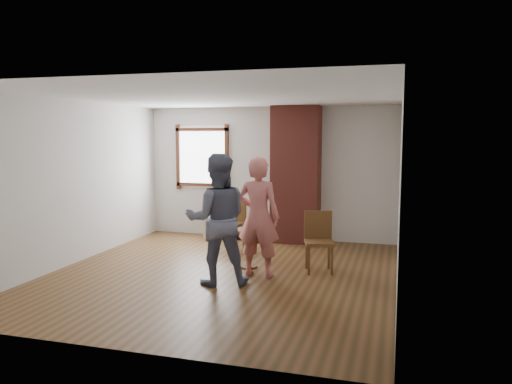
% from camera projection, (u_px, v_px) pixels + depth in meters
% --- Properties ---
extents(ground, '(5.50, 5.50, 0.00)m').
position_uv_depth(ground, '(222.00, 274.00, 7.41)').
color(ground, brown).
rests_on(ground, ground).
extents(room_shell, '(5.04, 5.52, 2.62)m').
position_uv_depth(room_shell, '(231.00, 151.00, 7.79)').
color(room_shell, silver).
rests_on(room_shell, ground).
extents(brick_chimney, '(0.90, 0.50, 2.60)m').
position_uv_depth(brick_chimney, '(296.00, 175.00, 9.48)').
color(brick_chimney, brown).
rests_on(brick_chimney, ground).
extents(stoneware_crock, '(0.36, 0.36, 0.44)m').
position_uv_depth(stoneware_crock, '(212.00, 227.00, 9.97)').
color(stoneware_crock, '#C6B18F').
rests_on(stoneware_crock, ground).
extents(dark_pot, '(0.19, 0.19, 0.16)m').
position_uv_depth(dark_pot, '(238.00, 235.00, 9.84)').
color(dark_pot, black).
rests_on(dark_pot, ground).
extents(dining_chair_left, '(0.49, 0.49, 0.90)m').
position_uv_depth(dining_chair_left, '(233.00, 221.00, 9.09)').
color(dining_chair_left, brown).
rests_on(dining_chair_left, ground).
extents(dining_chair_right, '(0.52, 0.52, 0.91)m').
position_uv_depth(dining_chair_right, '(319.00, 238.00, 7.55)').
color(dining_chair_right, brown).
rests_on(dining_chair_right, ground).
extents(side_table, '(0.40, 0.40, 0.60)m').
position_uv_depth(side_table, '(248.00, 242.00, 7.73)').
color(side_table, brown).
rests_on(side_table, ground).
extents(cake_plate, '(0.18, 0.18, 0.01)m').
position_uv_depth(cake_plate, '(248.00, 229.00, 7.71)').
color(cake_plate, white).
rests_on(cake_plate, side_table).
extents(cake_slice, '(0.08, 0.07, 0.06)m').
position_uv_depth(cake_slice, '(249.00, 227.00, 7.70)').
color(cake_slice, white).
rests_on(cake_slice, cake_plate).
extents(man, '(1.08, 0.97, 1.81)m').
position_uv_depth(man, '(217.00, 220.00, 6.83)').
color(man, '#131B36').
rests_on(man, ground).
extents(person_pink, '(0.66, 0.45, 1.75)m').
position_uv_depth(person_pink, '(258.00, 217.00, 7.22)').
color(person_pink, '#D06E68').
rests_on(person_pink, ground).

